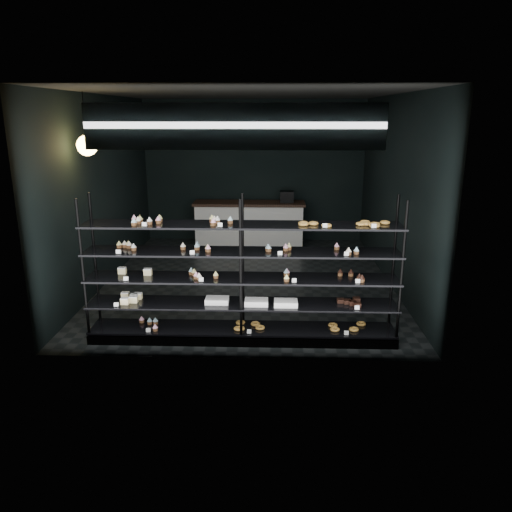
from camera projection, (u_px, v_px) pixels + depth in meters
The scene contains 5 objects.
room at pixel (248, 191), 8.55m from camera, with size 5.01×6.01×3.20m.
display_shelf at pixel (240, 294), 6.46m from camera, with size 4.00×0.50×1.91m.
signage at pixel (234, 127), 5.42m from camera, with size 3.30×0.05×0.50m.
pendant_lamp at pixel (87, 145), 7.03m from camera, with size 0.29×0.29×0.87m.
service_counter at pixel (250, 223), 11.25m from camera, with size 2.48×0.65×1.23m.
Camera 1 is at (0.42, -8.51, 2.89)m, focal length 35.00 mm.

